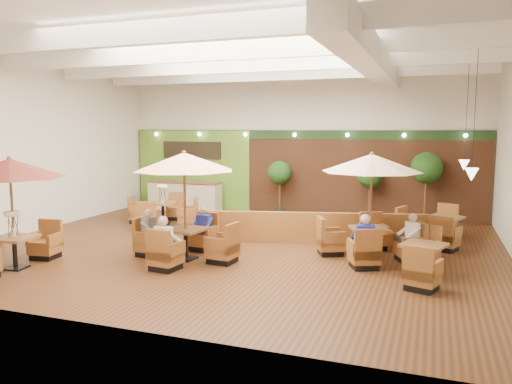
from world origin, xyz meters
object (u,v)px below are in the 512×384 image
at_px(booth_divider, 312,228).
at_px(table_2, 371,186).
at_px(table_1, 185,186).
at_px(topiary_2, 426,171).
at_px(diner_1, 203,224).
at_px(diner_4, 411,232).
at_px(service_counter, 185,196).
at_px(diner_2, 150,227).
at_px(table_0, 9,189).
at_px(topiary_0, 280,175).
at_px(diner_3, 365,236).
at_px(topiary_1, 370,178).
at_px(table_3, 163,212).
at_px(table_4, 423,261).
at_px(diner_0, 165,238).
at_px(table_5, 434,230).

distance_m(booth_divider, table_2, 2.51).
xyz_separation_m(table_1, topiary_2, (5.60, 7.00, -0.01)).
relative_size(diner_1, diner_4, 0.96).
height_order(service_counter, table_2, table_2).
bearing_deg(diner_2, diner_1, 135.22).
relative_size(table_0, topiary_0, 1.29).
xyz_separation_m(diner_2, diner_3, (5.37, 0.69, 0.03)).
bearing_deg(service_counter, table_2, -32.75).
distance_m(booth_divider, topiary_2, 5.35).
height_order(topiary_0, topiary_1, topiary_1).
relative_size(table_3, topiary_0, 1.32).
height_order(service_counter, table_4, service_counter).
bearing_deg(diner_4, topiary_1, -14.57).
distance_m(topiary_2, diner_0, 9.84).
bearing_deg(diner_1, table_4, 174.53).
distance_m(topiary_2, diner_2, 9.69).
bearing_deg(table_4, topiary_2, 108.92).
height_order(table_0, diner_0, table_0).
bearing_deg(table_2, service_counter, 122.43).
xyz_separation_m(table_4, topiary_1, (-1.99, 6.59, 1.18)).
distance_m(table_1, table_4, 5.90).
xyz_separation_m(table_2, diner_2, (-5.37, -1.69, -1.09)).
bearing_deg(table_0, table_5, 25.32).
distance_m(topiary_0, diner_2, 7.18).
xyz_separation_m(table_4, diner_0, (-5.69, -1.43, 0.40)).
distance_m(service_counter, topiary_2, 9.29).
bearing_deg(topiary_0, table_5, -27.07).
relative_size(booth_divider, diner_4, 8.63).
distance_m(booth_divider, diner_0, 4.62).
distance_m(table_3, diner_2, 4.32).
distance_m(diner_2, diner_4, 6.58).
distance_m(table_2, topiary_1, 5.37).
distance_m(table_1, diner_3, 4.55).
relative_size(table_3, diner_3, 3.22).
relative_size(service_counter, diner_0, 3.62).
bearing_deg(table_4, table_0, -146.42).
xyz_separation_m(table_1, diner_2, (-1.01, -0.00, -1.12)).
bearing_deg(booth_divider, table_1, -146.75).
relative_size(table_0, table_5, 0.95).
xyz_separation_m(table_3, diner_2, (1.89, -3.87, 0.32)).
xyz_separation_m(table_5, diner_4, (-0.56, -2.47, 0.38)).
relative_size(service_counter, table_5, 1.07).
height_order(table_1, diner_0, table_1).
xyz_separation_m(table_2, table_3, (-7.26, 2.19, -1.42)).
relative_size(service_counter, diner_2, 3.84).
bearing_deg(diner_1, diner_0, 90.46).
distance_m(table_1, table_5, 7.38).
bearing_deg(booth_divider, diner_1, -159.30).
xyz_separation_m(diner_1, diner_2, (-1.01, -1.01, 0.02)).
bearing_deg(table_4, diner_2, -158.31).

